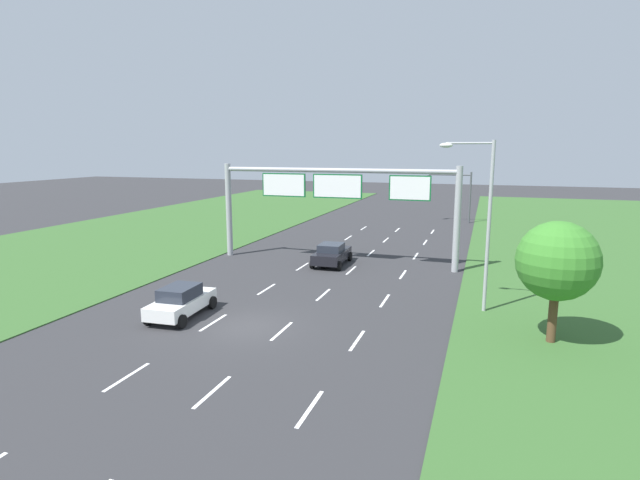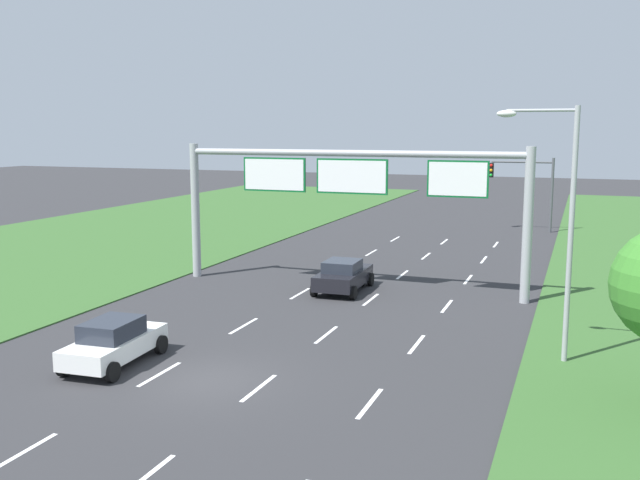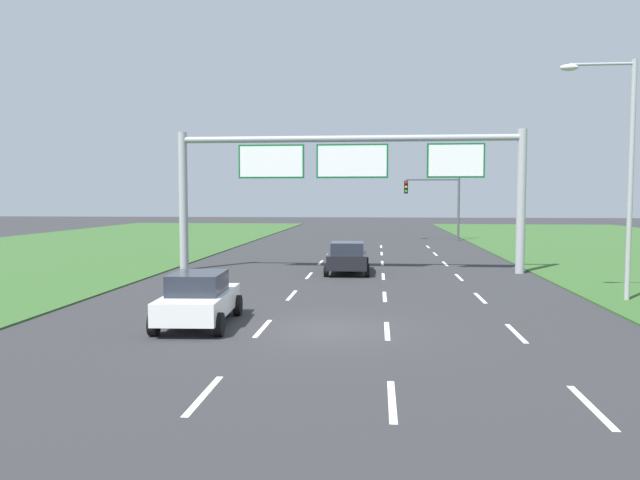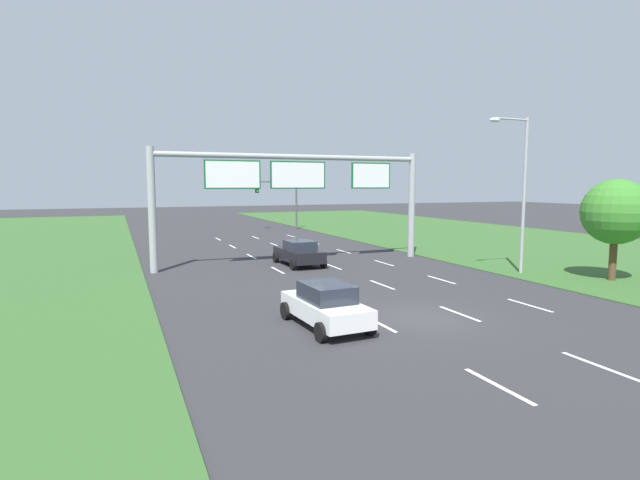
{
  "view_description": "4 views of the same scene",
  "coord_description": "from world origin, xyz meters",
  "px_view_note": "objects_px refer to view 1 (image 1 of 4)",
  "views": [
    {
      "loc": [
        10.18,
        -19.67,
        8.09
      ],
      "look_at": [
        -0.81,
        13.04,
        1.76
      ],
      "focal_mm": 28.0,
      "sensor_mm": 36.0,
      "label": 1
    },
    {
      "loc": [
        10.67,
        -18.66,
        7.78
      ],
      "look_at": [
        -0.38,
        11.02,
        2.8
      ],
      "focal_mm": 40.0,
      "sensor_mm": 36.0,
      "label": 2
    },
    {
      "loc": [
        1.47,
        -17.19,
        3.69
      ],
      "look_at": [
        -1.16,
        11.24,
        1.75
      ],
      "focal_mm": 35.0,
      "sensor_mm": 36.0,
      "label": 3
    },
    {
      "loc": [
        -10.25,
        -15.22,
        4.9
      ],
      "look_at": [
        1.11,
        12.51,
        1.58
      ],
      "focal_mm": 28.0,
      "sensor_mm": 36.0,
      "label": 4
    }
  ],
  "objects_px": {
    "roadside_tree_near": "(557,261)",
    "street_lamp": "(481,211)",
    "car_lead_silver": "(181,301)",
    "traffic_light_mast": "(452,188)",
    "car_near_red": "(332,254)",
    "sign_gantry": "(336,194)"
  },
  "relations": [
    {
      "from": "street_lamp",
      "to": "car_lead_silver",
      "type": "bearing_deg",
      "value": -158.26
    },
    {
      "from": "roadside_tree_near",
      "to": "sign_gantry",
      "type": "bearing_deg",
      "value": 138.5
    },
    {
      "from": "car_lead_silver",
      "to": "traffic_light_mast",
      "type": "bearing_deg",
      "value": 71.42
    },
    {
      "from": "street_lamp",
      "to": "roadside_tree_near",
      "type": "distance_m",
      "value": 4.85
    },
    {
      "from": "car_near_red",
      "to": "traffic_light_mast",
      "type": "bearing_deg",
      "value": 73.24
    },
    {
      "from": "sign_gantry",
      "to": "traffic_light_mast",
      "type": "xyz_separation_m",
      "value": [
        6.37,
        23.4,
        -1.09
      ]
    },
    {
      "from": "car_lead_silver",
      "to": "street_lamp",
      "type": "distance_m",
      "value": 15.3
    },
    {
      "from": "traffic_light_mast",
      "to": "car_near_red",
      "type": "bearing_deg",
      "value": -105.04
    },
    {
      "from": "car_lead_silver",
      "to": "roadside_tree_near",
      "type": "bearing_deg",
      "value": 3.77
    },
    {
      "from": "sign_gantry",
      "to": "roadside_tree_near",
      "type": "height_order",
      "value": "sign_gantry"
    },
    {
      "from": "roadside_tree_near",
      "to": "car_near_red",
      "type": "bearing_deg",
      "value": 140.3
    },
    {
      "from": "sign_gantry",
      "to": "traffic_light_mast",
      "type": "bearing_deg",
      "value": 74.76
    },
    {
      "from": "sign_gantry",
      "to": "car_lead_silver",
      "type": "bearing_deg",
      "value": -105.54
    },
    {
      "from": "car_lead_silver",
      "to": "street_lamp",
      "type": "bearing_deg",
      "value": 18.51
    },
    {
      "from": "car_lead_silver",
      "to": "street_lamp",
      "type": "xyz_separation_m",
      "value": [
        13.63,
        5.44,
        4.3
      ]
    },
    {
      "from": "car_near_red",
      "to": "car_lead_silver",
      "type": "distance_m",
      "value": 13.42
    },
    {
      "from": "car_near_red",
      "to": "traffic_light_mast",
      "type": "distance_m",
      "value": 25.08
    },
    {
      "from": "roadside_tree_near",
      "to": "street_lamp",
      "type": "bearing_deg",
      "value": 132.64
    },
    {
      "from": "sign_gantry",
      "to": "street_lamp",
      "type": "distance_m",
      "value": 12.77
    },
    {
      "from": "car_lead_silver",
      "to": "roadside_tree_near",
      "type": "relative_size",
      "value": 0.8
    },
    {
      "from": "car_near_red",
      "to": "car_lead_silver",
      "type": "xyz_separation_m",
      "value": [
        -3.68,
        -12.91,
        0.0
      ]
    },
    {
      "from": "car_lead_silver",
      "to": "roadside_tree_near",
      "type": "xyz_separation_m",
      "value": [
        16.75,
        2.06,
        2.76
      ]
    }
  ]
}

